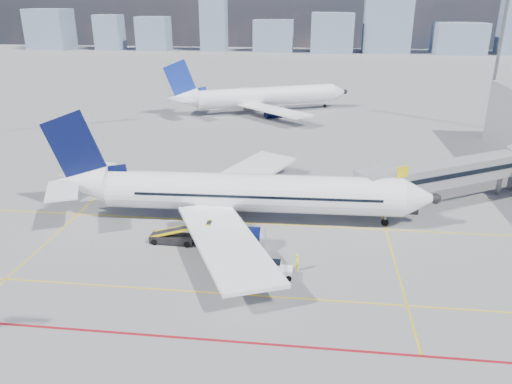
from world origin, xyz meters
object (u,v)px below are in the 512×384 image
at_px(belt_loader, 174,237).
at_px(ramp_worker, 298,262).
at_px(main_aircraft, 236,193).
at_px(second_aircraft, 259,97).
at_px(baggage_tug, 279,270).
at_px(cargo_dolly, 233,247).

bearing_deg(belt_loader, ramp_worker, -15.49).
bearing_deg(main_aircraft, belt_loader, -133.10).
bearing_deg(second_aircraft, main_aircraft, -110.15).
bearing_deg(second_aircraft, baggage_tug, -106.14).
distance_m(second_aircraft, belt_loader, 61.34).
xyz_separation_m(second_aircraft, cargo_dolly, (4.61, -63.26, -2.30)).
xyz_separation_m(baggage_tug, belt_loader, (-10.80, 5.30, -0.06)).
xyz_separation_m(main_aircraft, cargo_dolly, (0.90, -8.05, -2.29)).
distance_m(baggage_tug, cargo_dolly, 5.64).
relative_size(main_aircraft, second_aircraft, 1.11).
height_order(baggage_tug, cargo_dolly, cargo_dolly).
distance_m(second_aircraft, ramp_worker, 66.10).
bearing_deg(belt_loader, baggage_tug, -24.12).
bearing_deg(ramp_worker, baggage_tug, 137.26).
height_order(belt_loader, ramp_worker, belt_loader).
bearing_deg(belt_loader, cargo_dolly, -15.76).
relative_size(belt_loader, ramp_worker, 3.90).
relative_size(second_aircraft, ramp_worker, 23.58).
bearing_deg(baggage_tug, second_aircraft, 98.34).
height_order(main_aircraft, baggage_tug, main_aircraft).
relative_size(second_aircraft, belt_loader, 6.04).
bearing_deg(cargo_dolly, belt_loader, 150.47).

